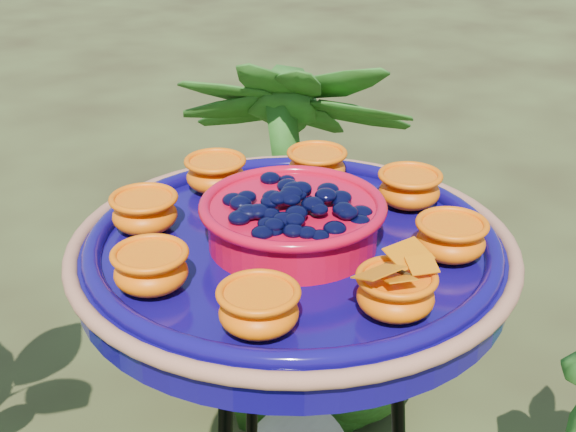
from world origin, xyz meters
The scene contains 2 objects.
feeder_dish centered at (0.01, -0.11, 1.01)m, with size 0.64×0.64×0.12m.
shrub_back_right centered at (0.74, 0.53, 0.50)m, with size 0.56×0.56×1.01m, color #234512.
Camera 1 is at (-0.58, -0.65, 1.45)m, focal length 50.00 mm.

